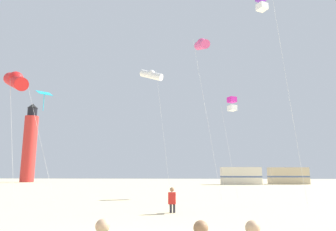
# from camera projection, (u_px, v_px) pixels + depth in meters

# --- Properties ---
(kite_flyer_standing) EXTENTS (0.34, 0.51, 1.16)m
(kite_flyer_standing) POSITION_uv_depth(u_px,v_px,m) (172.00, 200.00, 13.99)
(kite_flyer_standing) COLOR red
(kite_flyer_standing) RESTS_ON ground
(kite_box_magenta) EXTENTS (1.35, 1.35, 7.99)m
(kite_box_magenta) POSITION_uv_depth(u_px,v_px,m) (232.00, 104.00, 25.36)
(kite_box_magenta) COLOR silver
(kite_box_magenta) RESTS_ON ground
(kite_diamond_cyan) EXTENTS (1.98, 1.98, 7.20)m
(kite_diamond_cyan) POSITION_uv_depth(u_px,v_px,m) (44.00, 97.00, 20.25)
(kite_diamond_cyan) COLOR silver
(kite_diamond_cyan) RESTS_ON ground
(kite_box_violet) EXTENTS (2.37, 2.37, 13.72)m
(kite_box_violet) POSITION_uv_depth(u_px,v_px,m) (262.00, 3.00, 20.76)
(kite_box_violet) COLOR silver
(kite_box_violet) RESTS_ON ground
(kite_tube_rainbow) EXTENTS (1.82, 2.59, 12.51)m
(kite_tube_rainbow) POSITION_uv_depth(u_px,v_px,m) (202.00, 44.00, 24.32)
(kite_tube_rainbow) COLOR silver
(kite_tube_rainbow) RESTS_ON ground
(kite_tube_scarlet) EXTENTS (2.28, 2.24, 7.31)m
(kite_tube_scarlet) POSITION_uv_depth(u_px,v_px,m) (16.00, 81.00, 16.30)
(kite_tube_scarlet) COLOR silver
(kite_tube_scarlet) RESTS_ON ground
(kite_tube_white) EXTENTS (3.07, 2.63, 12.02)m
(kite_tube_white) POSITION_uv_depth(u_px,v_px,m) (151.00, 75.00, 30.26)
(kite_tube_white) COLOR silver
(kite_tube_white) RESTS_ON ground
(lighthouse_distant) EXTENTS (2.80, 2.80, 16.80)m
(lighthouse_distant) POSITION_uv_depth(u_px,v_px,m) (30.00, 145.00, 65.70)
(lighthouse_distant) COLOR red
(lighthouse_distant) RESTS_ON ground
(rv_van_cream) EXTENTS (6.57, 2.71, 2.80)m
(rv_van_cream) POSITION_uv_depth(u_px,v_px,m) (241.00, 176.00, 50.57)
(rv_van_cream) COLOR beige
(rv_van_cream) RESTS_ON ground
(rv_van_tan) EXTENTS (6.60, 2.81, 2.80)m
(rv_van_tan) POSITION_uv_depth(u_px,v_px,m) (288.00, 176.00, 52.30)
(rv_van_tan) COLOR #C6B28C
(rv_van_tan) RESTS_ON ground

